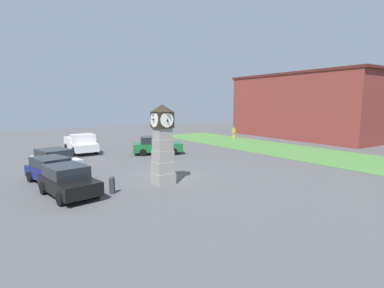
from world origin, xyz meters
name	(u,v)px	position (x,y,z in m)	size (l,w,h in m)	color
ground_plane	(167,178)	(0.00, 0.00, 0.00)	(84.28, 84.28, 0.00)	#4C4C4F
clock_tower	(163,146)	(1.03, -0.89, 2.27)	(1.33, 1.34, 4.64)	gray
bollard_near_tower	(79,183)	(0.24, -5.44, 0.58)	(0.27, 0.27, 1.14)	maroon
bollard_mid_row	(112,185)	(1.13, -4.03, 0.48)	(0.31, 0.31, 0.95)	#333338
car_navy_sedan	(55,160)	(-6.08, -5.34, 0.78)	(4.41, 2.69, 1.54)	silver
car_near_tower	(52,170)	(-3.03, -6.12, 0.76)	(4.29, 2.59, 1.50)	navy
car_by_building	(68,181)	(0.16, -5.96, 0.78)	(4.10, 2.38, 1.55)	black
car_far_lot	(157,145)	(-8.29, 3.85, 0.82)	(3.64, 4.86, 1.63)	#19602D
pickup_truck	(81,143)	(-12.94, -1.73, 0.93)	(4.90, 2.27, 1.85)	silver
pedestrian_near_bench	(234,132)	(-12.46, 17.63, 0.94)	(0.25, 0.41, 1.65)	gold
warehouse_blue_far	(301,106)	(-8.40, 25.93, 4.27)	(20.49, 7.86, 8.53)	maroon
grass_verge_far	(352,160)	(3.88, 15.45, 0.02)	(50.57, 7.85, 0.04)	#477A38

